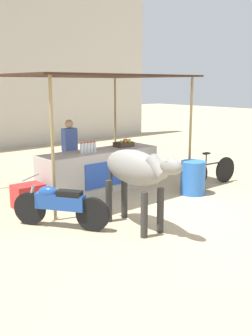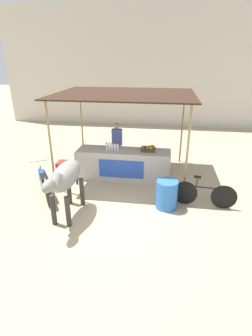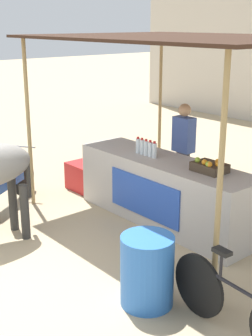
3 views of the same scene
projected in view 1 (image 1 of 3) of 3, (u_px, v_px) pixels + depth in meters
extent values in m
plane|color=tan|center=(167.00, 213.00, 7.74)|extent=(60.00, 60.00, 0.00)
cube|color=#B2ADA8|center=(100.00, 170.00, 9.27)|extent=(3.00, 0.80, 0.96)
cube|color=#264CB2|center=(110.00, 173.00, 8.97)|extent=(1.40, 0.02, 0.58)
cube|color=#382319|center=(90.00, 76.00, 9.04)|extent=(4.20, 3.20, 0.04)
cylinder|color=#997F51|center=(53.00, 150.00, 7.05)|extent=(0.06, 0.06, 2.66)
cylinder|color=#997F51|center=(190.00, 133.00, 9.45)|extent=(0.06, 0.06, 2.66)
cylinder|color=#997F51|center=(115.00, 124.00, 11.59)|extent=(0.06, 0.06, 2.66)
cylinder|color=silver|center=(82.00, 148.00, 8.78)|extent=(0.07, 0.07, 0.22)
cylinder|color=red|center=(81.00, 143.00, 8.75)|extent=(0.04, 0.04, 0.03)
cylinder|color=silver|center=(85.00, 148.00, 8.83)|extent=(0.07, 0.07, 0.22)
cylinder|color=red|center=(85.00, 143.00, 8.81)|extent=(0.04, 0.04, 0.03)
cylinder|color=silver|center=(88.00, 148.00, 8.89)|extent=(0.07, 0.07, 0.22)
cylinder|color=red|center=(88.00, 142.00, 8.86)|extent=(0.04, 0.04, 0.03)
cylinder|color=silver|center=(91.00, 147.00, 8.95)|extent=(0.07, 0.07, 0.22)
cylinder|color=red|center=(91.00, 142.00, 8.92)|extent=(0.04, 0.04, 0.03)
cylinder|color=silver|center=(95.00, 147.00, 9.00)|extent=(0.07, 0.07, 0.22)
cylinder|color=red|center=(95.00, 141.00, 8.98)|extent=(0.04, 0.04, 0.03)
cube|color=#3F3326|center=(124.00, 144.00, 9.70)|extent=(0.44, 0.32, 0.12)
sphere|color=#B21E19|center=(126.00, 140.00, 9.82)|extent=(0.08, 0.08, 0.08)
sphere|color=#8CB22D|center=(121.00, 142.00, 9.53)|extent=(0.08, 0.08, 0.08)
sphere|color=orange|center=(129.00, 140.00, 9.77)|extent=(0.08, 0.08, 0.08)
sphere|color=orange|center=(129.00, 140.00, 9.76)|extent=(0.08, 0.08, 0.08)
sphere|color=orange|center=(125.00, 140.00, 9.78)|extent=(0.08, 0.08, 0.08)
sphere|color=orange|center=(130.00, 141.00, 9.65)|extent=(0.08, 0.08, 0.08)
sphere|color=orange|center=(126.00, 141.00, 9.60)|extent=(0.08, 0.08, 0.08)
sphere|color=#8CB22D|center=(129.00, 141.00, 9.64)|extent=(0.08, 0.08, 0.08)
cylinder|color=#383842|center=(70.00, 169.00, 9.63)|extent=(0.22, 0.22, 0.88)
cube|color=#3F59A5|center=(69.00, 140.00, 9.47)|extent=(0.34, 0.20, 0.56)
sphere|color=tan|center=(69.00, 124.00, 9.39)|extent=(0.20, 0.20, 0.20)
cube|color=red|center=(28.00, 196.00, 8.04)|extent=(0.60, 0.44, 0.48)
cylinder|color=blue|center=(193.00, 178.00, 8.97)|extent=(0.56, 0.56, 0.77)
ellipsoid|color=gray|center=(134.00, 167.00, 6.76)|extent=(0.56, 1.42, 0.60)
cylinder|color=#302F2D|center=(160.00, 210.00, 6.65)|extent=(0.12, 0.12, 0.78)
cylinder|color=#302F2D|center=(144.00, 215.00, 6.42)|extent=(0.12, 0.12, 0.78)
cylinder|color=#302F2D|center=(124.00, 198.00, 7.39)|extent=(0.12, 0.12, 0.78)
cylinder|color=#302F2D|center=(109.00, 201.00, 7.17)|extent=(0.12, 0.12, 0.78)
cylinder|color=gray|center=(158.00, 167.00, 6.29)|extent=(0.25, 0.46, 0.41)
ellipsoid|color=gray|center=(171.00, 166.00, 6.05)|extent=(0.23, 0.45, 0.26)
cone|color=beige|center=(173.00, 157.00, 6.07)|extent=(0.05, 0.05, 0.10)
cone|color=beige|center=(167.00, 158.00, 5.99)|extent=(0.05, 0.05, 0.10)
cylinder|color=#302F2D|center=(111.00, 176.00, 7.33)|extent=(0.06, 0.06, 0.60)
cylinder|color=black|center=(30.00, 208.00, 7.04)|extent=(0.40, 0.54, 0.60)
cylinder|color=black|center=(93.00, 214.00, 6.72)|extent=(0.40, 0.54, 0.60)
cube|color=#1E4799|center=(60.00, 202.00, 6.84)|extent=(0.65, 0.85, 0.28)
ellipsoid|color=#1E4799|center=(48.00, 192.00, 6.87)|extent=(0.37, 0.41, 0.20)
cube|color=black|center=(69.00, 193.00, 6.76)|extent=(0.39, 0.47, 0.10)
cylinder|color=#99999E|center=(31.00, 177.00, 6.90)|extent=(0.47, 0.33, 0.03)
cylinder|color=#99999E|center=(30.00, 198.00, 6.99)|extent=(0.15, 0.20, 0.49)
cylinder|color=black|center=(225.00, 170.00, 10.05)|extent=(0.66, 0.10, 0.66)
cylinder|color=black|center=(197.00, 175.00, 9.48)|extent=(0.66, 0.10, 0.66)
cylinder|color=black|center=(212.00, 164.00, 9.72)|extent=(0.85, 0.11, 0.04)
cylinder|color=black|center=(206.00, 160.00, 9.57)|extent=(0.03, 0.03, 0.28)
cube|color=black|center=(206.00, 153.00, 9.53)|extent=(0.19, 0.12, 0.04)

